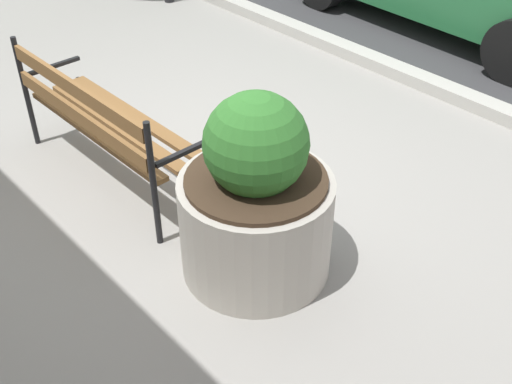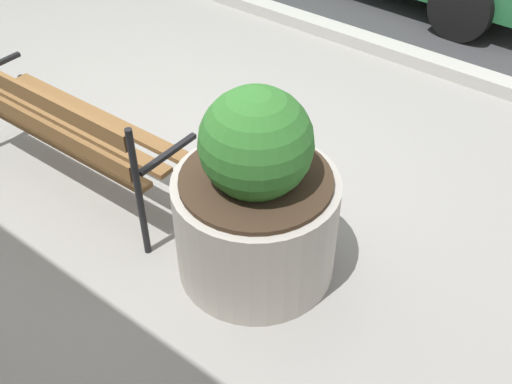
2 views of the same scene
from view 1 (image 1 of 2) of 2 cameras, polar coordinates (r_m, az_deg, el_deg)
The scene contains 4 objects.
ground_plane at distance 5.05m, azimuth -9.52°, elevation 1.08°, with size 80.00×80.00×0.00m, color gray.
curb_stone at distance 6.76m, azimuth 11.46°, elevation 11.07°, with size 60.00×0.20×0.12m, color #B2AFA8.
park_bench at distance 4.83m, azimuth -13.78°, elevation 6.43°, with size 1.81×0.56×0.95m.
concrete_planter at distance 3.89m, azimuth 0.00°, elevation -1.06°, with size 0.96×0.96×1.25m.
Camera 1 is at (3.57, -2.10, 2.88)m, focal length 44.58 mm.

